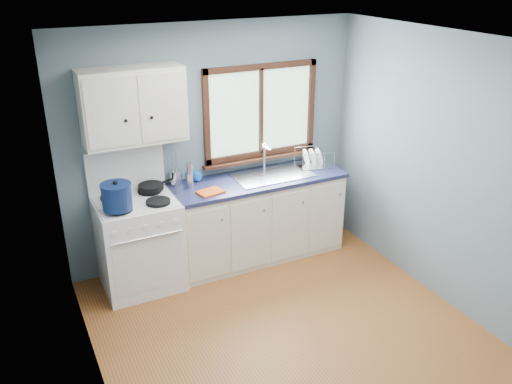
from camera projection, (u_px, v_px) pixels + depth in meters
name	position (u px, v px, depth m)	size (l,w,h in m)	color
floor	(297.00, 342.00, 4.69)	(3.20, 3.60, 0.02)	#945425
ceiling	(308.00, 44.00, 3.68)	(3.20, 3.60, 0.02)	white
wall_back	(214.00, 144.00, 5.68)	(3.20, 0.02, 2.50)	slate
wall_front	(486.00, 352.00, 2.70)	(3.20, 0.02, 2.50)	slate
wall_left	(89.00, 258.00, 3.54)	(0.02, 3.60, 2.50)	slate
wall_right	(457.00, 177.00, 4.84)	(0.02, 3.60, 2.50)	slate
gas_range	(139.00, 241.00, 5.32)	(0.76, 0.69, 1.36)	white
base_cabinets	(257.00, 221.00, 5.89)	(1.85, 0.60, 0.88)	silver
countertop	(257.00, 180.00, 5.70)	(1.89, 0.64, 0.04)	#181C3D
sink	(272.00, 181.00, 5.79)	(0.84, 0.46, 0.44)	silver
window	(261.00, 118.00, 5.77)	(1.36, 0.10, 1.03)	#9EC6A8
upper_cabinets	(133.00, 106.00, 4.96)	(0.95, 0.35, 0.70)	silver
skillet	(151.00, 187.00, 5.31)	(0.39, 0.33, 0.05)	black
stockpot	(117.00, 196.00, 4.86)	(0.29, 0.29, 0.27)	#0E1E4B
utensil_crock	(176.00, 177.00, 5.50)	(0.15, 0.15, 0.39)	silver
thermos	(190.00, 175.00, 5.40)	(0.06, 0.06, 0.27)	silver
soap_bottle	(199.00, 170.00, 5.54)	(0.11, 0.11, 0.27)	blue
dish_towel	(210.00, 192.00, 5.33)	(0.25, 0.18, 0.02)	#E14F15
dish_rack	(313.00, 161.00, 6.01)	(0.43, 0.36, 0.20)	silver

